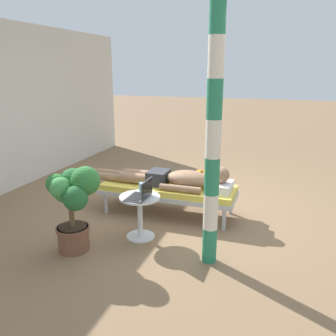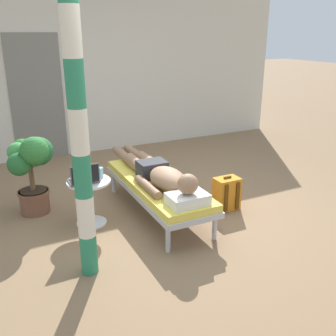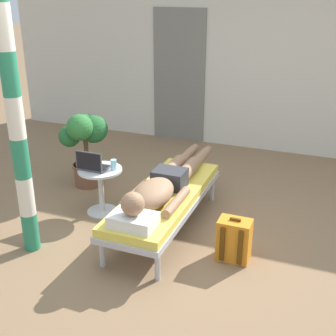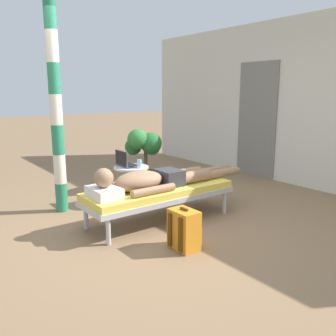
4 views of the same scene
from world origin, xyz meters
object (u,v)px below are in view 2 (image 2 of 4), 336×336
object	(u,v)px
backpack	(226,194)
lounge_chair	(157,186)
porch_post	(79,132)
drink_glass	(101,172)
laptop	(84,178)
side_table	(90,195)
potted_plant	(32,165)
person_reclining	(159,174)

from	to	relation	value
backpack	lounge_chair	bearing A→B (deg)	161.49
backpack	porch_post	distance (m)	2.23
backpack	porch_post	xyz separation A→B (m)	(-1.85, -0.55, 1.11)
porch_post	backpack	bearing A→B (deg)	16.43
backpack	porch_post	bearing A→B (deg)	-163.57
drink_glass	laptop	bearing A→B (deg)	-156.67
side_table	laptop	size ratio (longest dim) A/B	1.69
potted_plant	side_table	bearing A→B (deg)	-47.50
person_reclining	porch_post	xyz separation A→B (m)	(-1.05, -0.77, 0.79)
laptop	backpack	xyz separation A→B (m)	(1.65, -0.30, -0.39)
person_reclining	drink_glass	size ratio (longest dim) A/B	19.04
porch_post	potted_plant	bearing A→B (deg)	99.54
potted_plant	backpack	bearing A→B (deg)	-23.48
side_table	drink_glass	bearing A→B (deg)	14.68
person_reclining	potted_plant	distance (m)	1.47
laptop	drink_glass	bearing A→B (deg)	23.33
side_table	porch_post	world-z (taller)	porch_post
potted_plant	porch_post	xyz separation A→B (m)	(0.25, -1.46, 0.70)
backpack	porch_post	size ratio (longest dim) A/B	0.16
drink_glass	potted_plant	size ratio (longest dim) A/B	0.12
lounge_chair	drink_glass	size ratio (longest dim) A/B	16.31
side_table	porch_post	size ratio (longest dim) A/B	0.20
person_reclining	potted_plant	bearing A→B (deg)	152.03
laptop	side_table	bearing A→B (deg)	40.52
person_reclining	drink_glass	xyz separation A→B (m)	(-0.64, 0.17, 0.06)
laptop	porch_post	bearing A→B (deg)	-103.68
laptop	porch_post	size ratio (longest dim) A/B	0.12
person_reclining	porch_post	bearing A→B (deg)	-143.88
side_table	potted_plant	xyz separation A→B (m)	(-0.51, 0.56, 0.25)
lounge_chair	drink_glass	distance (m)	0.69
person_reclining	porch_post	distance (m)	1.53
lounge_chair	porch_post	xyz separation A→B (m)	(-1.05, -0.81, 0.97)
potted_plant	drink_glass	bearing A→B (deg)	-38.11
lounge_chair	backpack	world-z (taller)	backpack
drink_glass	backpack	distance (m)	1.54
potted_plant	person_reclining	bearing A→B (deg)	-27.97
side_table	drink_glass	world-z (taller)	drink_glass
lounge_chair	laptop	distance (m)	0.88
potted_plant	porch_post	bearing A→B (deg)	-80.46
lounge_chair	potted_plant	size ratio (longest dim) A/B	1.91
laptop	potted_plant	xyz separation A→B (m)	(-0.45, 0.61, 0.03)
lounge_chair	potted_plant	bearing A→B (deg)	153.63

